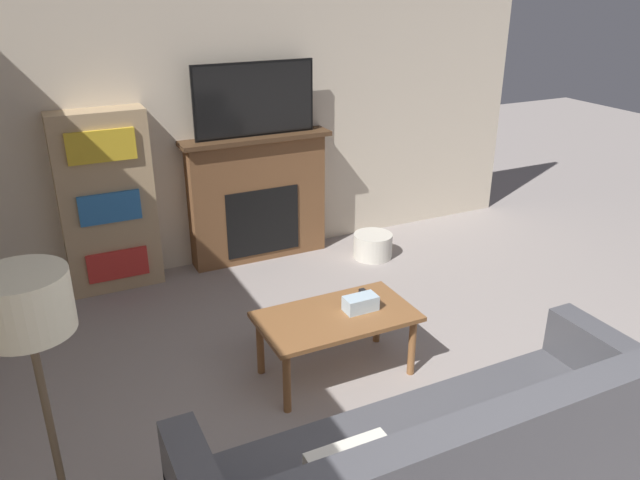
{
  "coord_description": "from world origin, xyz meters",
  "views": [
    {
      "loc": [
        -1.79,
        -0.97,
        2.49
      ],
      "look_at": [
        -0.04,
        2.65,
        0.76
      ],
      "focal_mm": 35.0,
      "sensor_mm": 36.0,
      "label": 1
    }
  ],
  "objects_px": {
    "fireplace": "(258,198)",
    "storage_basket": "(373,246)",
    "coffee_table": "(336,322)",
    "floor_lamp": "(32,339)",
    "bookshelf": "(107,203)",
    "tv": "(255,100)"
  },
  "relations": [
    {
      "from": "fireplace",
      "to": "floor_lamp",
      "type": "distance_m",
      "value": 3.65
    },
    {
      "from": "fireplace",
      "to": "storage_basket",
      "type": "distance_m",
      "value": 1.17
    },
    {
      "from": "tv",
      "to": "coffee_table",
      "type": "xyz_separation_m",
      "value": [
        -0.22,
        -1.97,
        -1.1
      ]
    },
    {
      "from": "tv",
      "to": "fireplace",
      "type": "bearing_deg",
      "value": 90.0
    },
    {
      "from": "tv",
      "to": "storage_basket",
      "type": "bearing_deg",
      "value": -25.51
    },
    {
      "from": "coffee_table",
      "to": "floor_lamp",
      "type": "bearing_deg",
      "value": -149.51
    },
    {
      "from": "fireplace",
      "to": "tv",
      "type": "height_order",
      "value": "tv"
    },
    {
      "from": "storage_basket",
      "to": "floor_lamp",
      "type": "bearing_deg",
      "value": -138.87
    },
    {
      "from": "bookshelf",
      "to": "tv",
      "type": "bearing_deg",
      "value": 0.11
    },
    {
      "from": "coffee_table",
      "to": "floor_lamp",
      "type": "height_order",
      "value": "floor_lamp"
    },
    {
      "from": "coffee_table",
      "to": "floor_lamp",
      "type": "distance_m",
      "value": 2.21
    },
    {
      "from": "fireplace",
      "to": "tv",
      "type": "relative_size",
      "value": 1.25
    },
    {
      "from": "tv",
      "to": "floor_lamp",
      "type": "height_order",
      "value": "tv"
    },
    {
      "from": "fireplace",
      "to": "floor_lamp",
      "type": "bearing_deg",
      "value": -122.82
    },
    {
      "from": "tv",
      "to": "bookshelf",
      "type": "xyz_separation_m",
      "value": [
        -1.32,
        -0.0,
        -0.73
      ]
    },
    {
      "from": "bookshelf",
      "to": "coffee_table",
      "type": "bearing_deg",
      "value": -60.81
    },
    {
      "from": "fireplace",
      "to": "storage_basket",
      "type": "height_order",
      "value": "fireplace"
    },
    {
      "from": "bookshelf",
      "to": "storage_basket",
      "type": "relative_size",
      "value": 4.14
    },
    {
      "from": "fireplace",
      "to": "bookshelf",
      "type": "bearing_deg",
      "value": -179.02
    },
    {
      "from": "tv",
      "to": "coffee_table",
      "type": "bearing_deg",
      "value": -96.23
    },
    {
      "from": "coffee_table",
      "to": "storage_basket",
      "type": "distance_m",
      "value": 1.94
    },
    {
      "from": "fireplace",
      "to": "bookshelf",
      "type": "xyz_separation_m",
      "value": [
        -1.32,
        -0.02,
        0.17
      ]
    }
  ]
}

